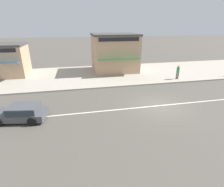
# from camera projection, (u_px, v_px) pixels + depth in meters

# --- Properties ---
(ground_plane) EXTENTS (160.00, 160.00, 0.00)m
(ground_plane) POSITION_uv_depth(u_px,v_px,m) (159.00, 106.00, 14.50)
(ground_plane) COLOR #544F47
(lane_centre_stripe) EXTENTS (50.40, 0.14, 0.01)m
(lane_centre_stripe) POSITION_uv_depth(u_px,v_px,m) (159.00, 106.00, 14.50)
(lane_centre_stripe) COLOR silver
(lane_centre_stripe) RESTS_ON ground
(kerb_strip) EXTENTS (68.00, 10.00, 0.15)m
(kerb_strip) POSITION_uv_depth(u_px,v_px,m) (126.00, 73.00, 23.59)
(kerb_strip) COLOR #ADA393
(kerb_strip) RESTS_ON ground
(hatchback_dark_grey_1) EXTENTS (3.91, 2.21, 1.10)m
(hatchback_dark_grey_1) POSITION_uv_depth(u_px,v_px,m) (21.00, 112.00, 12.19)
(hatchback_dark_grey_1) COLOR #47494F
(hatchback_dark_grey_1) RESTS_ON ground
(pedestrian_near_clock) EXTENTS (0.34, 0.34, 1.63)m
(pedestrian_near_clock) POSITION_uv_depth(u_px,v_px,m) (178.00, 71.00, 20.62)
(pedestrian_near_clock) COLOR #4C4238
(pedestrian_near_clock) RESTS_ON kerb_strip
(shopfront_corner_warung) EXTENTS (5.99, 5.94, 4.95)m
(shopfront_corner_warung) POSITION_uv_depth(u_px,v_px,m) (115.00, 52.00, 23.95)
(shopfront_corner_warung) COLOR tan
(shopfront_corner_warung) RESTS_ON kerb_strip
(shopfront_mid_block) EXTENTS (6.10, 4.86, 3.93)m
(shopfront_mid_block) POSITION_uv_depth(u_px,v_px,m) (1.00, 60.00, 21.56)
(shopfront_mid_block) COLOR tan
(shopfront_mid_block) RESTS_ON kerb_strip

